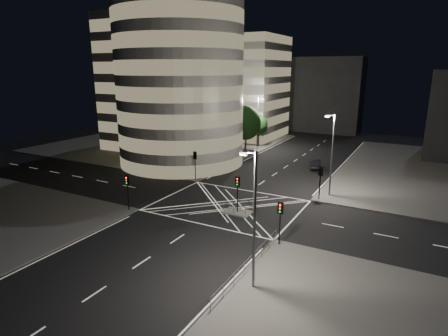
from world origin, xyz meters
The scene contains 24 objects.
ground centered at (0.00, 0.00, 0.00)m, with size 120.00×120.00×0.00m, color black.
sidewalk_far_left centered at (-29.00, 27.00, 0.07)m, with size 42.00×42.00×0.15m, color #53504E.
central_island centered at (2.00, -1.50, 0.07)m, with size 3.00×2.00×0.15m, color slate.
office_tower_curved centered at (-20.74, 18.74, 12.65)m, with size 30.00×29.00×27.20m.
office_block_rear centered at (-22.00, 42.00, 11.15)m, with size 24.00×16.00×22.00m, color gray.
building_far_end centered at (-4.00, 58.00, 9.00)m, with size 18.00×8.00×18.00m, color black.
tree_a centered at (-10.50, 9.00, 5.01)m, with size 4.19×4.19×7.29m.
tree_b centered at (-10.50, 15.00, 4.47)m, with size 4.89×4.89×7.14m.
tree_c centered at (-10.50, 21.00, 4.51)m, with size 4.32×4.32×6.85m.
tree_d centered at (-10.50, 27.00, 5.53)m, with size 5.56×5.56×8.58m.
tree_e centered at (-10.50, 33.00, 4.33)m, with size 3.61×3.61×6.28m.
traffic_signal_fl centered at (-8.80, 6.80, 2.91)m, with size 0.55×0.22×4.00m.
traffic_signal_nl centered at (-8.80, -6.80, 2.91)m, with size 0.55×0.22×4.00m.
traffic_signal_fr centered at (8.80, 6.80, 2.91)m, with size 0.55×0.22×4.00m.
traffic_signal_nr centered at (8.80, -6.80, 2.91)m, with size 0.55×0.22×4.00m.
traffic_signal_island centered at (2.00, -1.50, 2.91)m, with size 0.55×0.22×4.00m.
street_lamp_left_near centered at (-9.44, 12.00, 5.54)m, with size 1.25×0.25×10.00m.
street_lamp_left_far centered at (-9.44, 30.00, 5.54)m, with size 1.25×0.25×10.00m.
street_lamp_right_far centered at (9.44, 9.00, 5.54)m, with size 1.25×0.25×10.00m.
street_lamp_right_near centered at (9.44, -14.00, 5.54)m, with size 1.25×0.25×10.00m.
railing_near_right centered at (8.30, -12.15, 0.70)m, with size 0.06×11.70×1.10m, color slate.
railing_island_south centered at (2.00, -2.40, 0.70)m, with size 2.80×0.06×1.10m, color slate.
railing_island_north centered at (2.00, -0.60, 0.70)m, with size 2.80×0.06×1.10m, color slate.
sedan centered at (4.32, 21.45, 0.72)m, with size 1.53×4.39×1.45m, color black.
Camera 1 is at (19.04, -35.95, 15.35)m, focal length 30.00 mm.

